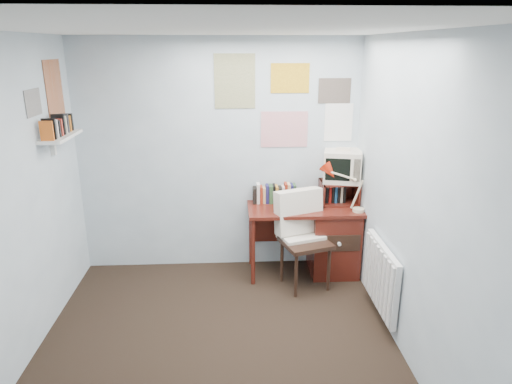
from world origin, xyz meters
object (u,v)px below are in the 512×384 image
at_px(radiator, 381,277).
at_px(wall_shelf, 61,136).
at_px(desk, 328,237).
at_px(desk_chair, 306,243).
at_px(tv_riser, 339,192).
at_px(desk_lamp, 360,191).
at_px(crt_tv, 342,164).

distance_m(radiator, wall_shelf, 3.15).
height_order(desk, wall_shelf, wall_shelf).
distance_m(desk_chair, tv_riser, 0.71).
xyz_separation_m(desk_chair, radiator, (0.59, -0.62, -0.06)).
bearing_deg(tv_riser, desk_lamp, -60.67).
bearing_deg(desk, radiator, -72.76).
height_order(desk_chair, wall_shelf, wall_shelf).
bearing_deg(crt_tv, desk, -124.26).
height_order(tv_riser, wall_shelf, wall_shelf).
bearing_deg(desk, tv_riser, 42.96).
height_order(desk, radiator, desk).
height_order(desk, desk_lamp, desk_lamp).
xyz_separation_m(tv_riser, wall_shelf, (-2.69, -0.49, 0.74)).
height_order(desk, desk_chair, desk_chair).
distance_m(tv_riser, crt_tv, 0.31).
height_order(desk_lamp, tv_riser, desk_lamp).
relative_size(desk_lamp, wall_shelf, 0.71).
height_order(desk, crt_tv, crt_tv).
relative_size(tv_riser, wall_shelf, 0.65).
distance_m(desk_lamp, crt_tv, 0.38).
bearing_deg(radiator, tv_riser, 99.28).
relative_size(tv_riser, crt_tv, 1.03).
bearing_deg(desk, wall_shelf, -171.60).
height_order(desk_lamp, wall_shelf, wall_shelf).
bearing_deg(radiator, desk_chair, 133.15).
distance_m(tv_riser, wall_shelf, 2.83).
distance_m(desk_chair, radiator, 0.86).
distance_m(crt_tv, wall_shelf, 2.80).
bearing_deg(desk_chair, desk, 27.98).
relative_size(desk, radiator, 1.50).
bearing_deg(crt_tv, desk_lamp, -52.94).
relative_size(desk, crt_tv, 3.10).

